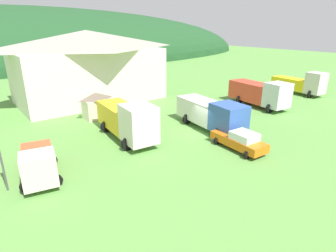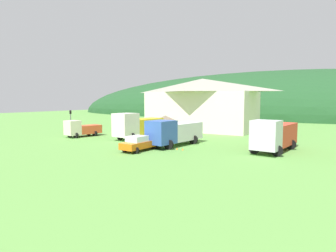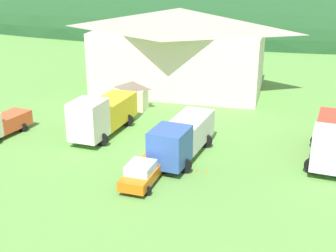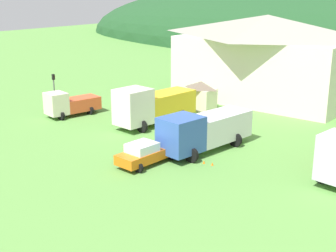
# 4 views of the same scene
# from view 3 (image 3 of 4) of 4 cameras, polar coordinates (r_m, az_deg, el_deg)

# --- Properties ---
(ground_plane) EXTENTS (200.00, 200.00, 0.00)m
(ground_plane) POSITION_cam_3_polar(r_m,az_deg,el_deg) (35.61, -1.33, -3.58)
(ground_plane) COLOR #5B9342
(forested_hill_backdrop) EXTENTS (168.32, 60.00, 30.31)m
(forested_hill_backdrop) POSITION_cam_3_polar(r_m,az_deg,el_deg) (106.69, 9.88, 12.24)
(forested_hill_backdrop) COLOR #1E4723
(forested_hill_backdrop) RESTS_ON ground
(depot_building) EXTENTS (19.75, 11.17, 9.28)m
(depot_building) POSITION_cam_3_polar(r_m,az_deg,el_deg) (51.97, 1.43, 9.61)
(depot_building) COLOR silver
(depot_building) RESTS_ON ground
(play_shed_cream) EXTENTS (2.95, 2.16, 2.95)m
(play_shed_cream) POSITION_cam_3_polar(r_m,az_deg,el_deg) (45.88, -4.45, 3.91)
(play_shed_cream) COLOR beige
(play_shed_cream) RESTS_ON ground
(heavy_rig_striped) EXTENTS (3.75, 8.55, 3.68)m
(heavy_rig_striped) POSITION_cam_3_polar(r_m,az_deg,el_deg) (39.31, -8.29, 1.46)
(heavy_rig_striped) COLOR silver
(heavy_rig_striped) RESTS_ON ground
(box_truck_blue) EXTENTS (3.88, 8.65, 3.17)m
(box_truck_blue) POSITION_cam_3_polar(r_m,az_deg,el_deg) (34.42, 1.72, -1.37)
(box_truck_blue) COLOR #3356AD
(box_truck_blue) RESTS_ON ground
(tow_truck_silver) EXTENTS (3.95, 8.39, 3.47)m
(tow_truck_silver) POSITION_cam_3_polar(r_m,az_deg,el_deg) (35.90, 19.90, -1.52)
(tow_truck_silver) COLOR silver
(tow_truck_silver) RESTS_ON ground
(service_pickup_orange) EXTENTS (2.46, 5.04, 1.66)m
(service_pickup_orange) POSITION_cam_3_polar(r_m,az_deg,el_deg) (30.97, -3.11, -5.76)
(service_pickup_orange) COLOR orange
(service_pickup_orange) RESTS_ON ground
(traffic_cone_near_pickup) EXTENTS (0.36, 0.36, 0.45)m
(traffic_cone_near_pickup) POSITION_cam_3_polar(r_m,az_deg,el_deg) (32.84, 4.77, -5.81)
(traffic_cone_near_pickup) COLOR orange
(traffic_cone_near_pickup) RESTS_ON ground
(traffic_cone_mid_row) EXTENTS (0.36, 0.36, 0.49)m
(traffic_cone_mid_row) POSITION_cam_3_polar(r_m,az_deg,el_deg) (32.88, 3.58, -5.74)
(traffic_cone_mid_row) COLOR orange
(traffic_cone_mid_row) RESTS_ON ground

